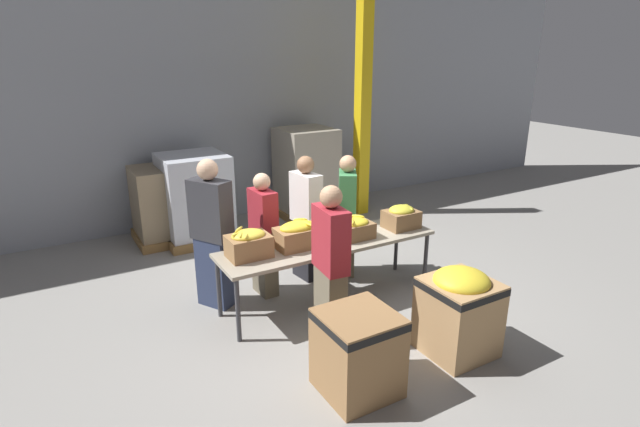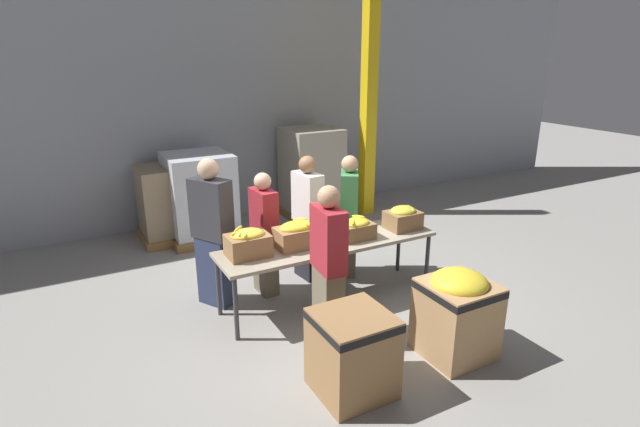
{
  "view_description": "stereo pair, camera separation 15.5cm",
  "coord_description": "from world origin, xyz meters",
  "px_view_note": "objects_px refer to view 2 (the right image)",
  "views": [
    {
      "loc": [
        -2.77,
        -4.58,
        2.89
      ],
      "look_at": [
        -0.11,
        0.01,
        1.11
      ],
      "focal_mm": 28.0,
      "sensor_mm": 36.0,
      "label": 1
    },
    {
      "loc": [
        -2.64,
        -4.66,
        2.89
      ],
      "look_at": [
        -0.11,
        0.01,
        1.11
      ],
      "focal_mm": 28.0,
      "sensor_mm": 36.0,
      "label": 2
    }
  ],
  "objects_px": {
    "volunteer_0": "(349,217)",
    "support_pillar": "(369,102)",
    "banana_box_3": "(403,217)",
    "pallet_stack_1": "(312,173)",
    "volunteer_3": "(213,234)",
    "pallet_stack_2": "(200,197)",
    "sorting_table": "(329,246)",
    "volunteer_4": "(308,219)",
    "banana_box_2": "(356,229)",
    "donation_bin_1": "(457,311)",
    "volunteer_2": "(265,235)",
    "pallet_stack_0": "(168,204)",
    "donation_bin_0": "(352,351)",
    "banana_box_1": "(298,234)",
    "volunteer_1": "(328,266)",
    "banana_box_0": "(248,243)"
  },
  "relations": [
    {
      "from": "banana_box_0",
      "to": "pallet_stack_0",
      "type": "xyz_separation_m",
      "value": [
        -0.23,
        2.91,
        -0.33
      ]
    },
    {
      "from": "sorting_table",
      "to": "volunteer_3",
      "type": "bearing_deg",
      "value": 153.71
    },
    {
      "from": "support_pillar",
      "to": "volunteer_3",
      "type": "bearing_deg",
      "value": -149.64
    },
    {
      "from": "banana_box_3",
      "to": "pallet_stack_1",
      "type": "relative_size",
      "value": 0.26
    },
    {
      "from": "pallet_stack_1",
      "to": "banana_box_3",
      "type": "bearing_deg",
      "value": -95.51
    },
    {
      "from": "banana_box_1",
      "to": "volunteer_0",
      "type": "xyz_separation_m",
      "value": [
        0.99,
        0.52,
        -0.11
      ]
    },
    {
      "from": "sorting_table",
      "to": "donation_bin_0",
      "type": "relative_size",
      "value": 3.48
    },
    {
      "from": "banana_box_2",
      "to": "volunteer_3",
      "type": "bearing_deg",
      "value": 156.82
    },
    {
      "from": "banana_box_3",
      "to": "volunteer_4",
      "type": "height_order",
      "value": "volunteer_4"
    },
    {
      "from": "sorting_table",
      "to": "pallet_stack_0",
      "type": "distance_m",
      "value": 3.2
    },
    {
      "from": "banana_box_1",
      "to": "pallet_stack_2",
      "type": "xyz_separation_m",
      "value": [
        -0.36,
        2.75,
        -0.24
      ]
    },
    {
      "from": "donation_bin_0",
      "to": "donation_bin_1",
      "type": "height_order",
      "value": "donation_bin_1"
    },
    {
      "from": "donation_bin_0",
      "to": "volunteer_1",
      "type": "bearing_deg",
      "value": 74.76
    },
    {
      "from": "banana_box_3",
      "to": "volunteer_4",
      "type": "distance_m",
      "value": 1.2
    },
    {
      "from": "volunteer_0",
      "to": "volunteer_4",
      "type": "bearing_deg",
      "value": -74.27
    },
    {
      "from": "volunteer_2",
      "to": "volunteer_3",
      "type": "xyz_separation_m",
      "value": [
        -0.62,
        0.02,
        0.11
      ]
    },
    {
      "from": "volunteer_4",
      "to": "banana_box_2",
      "type": "bearing_deg",
      "value": 10.87
    },
    {
      "from": "sorting_table",
      "to": "pallet_stack_1",
      "type": "bearing_deg",
      "value": 65.95
    },
    {
      "from": "pallet_stack_0",
      "to": "volunteer_1",
      "type": "bearing_deg",
      "value": -77.93
    },
    {
      "from": "sorting_table",
      "to": "pallet_stack_0",
      "type": "height_order",
      "value": "pallet_stack_0"
    },
    {
      "from": "banana_box_3",
      "to": "pallet_stack_0",
      "type": "xyz_separation_m",
      "value": [
        -2.21,
        3.01,
        -0.32
      ]
    },
    {
      "from": "volunteer_0",
      "to": "volunteer_3",
      "type": "bearing_deg",
      "value": -59.38
    },
    {
      "from": "banana_box_2",
      "to": "donation_bin_0",
      "type": "relative_size",
      "value": 0.55
    },
    {
      "from": "pallet_stack_0",
      "to": "pallet_stack_2",
      "type": "bearing_deg",
      "value": -22.61
    },
    {
      "from": "donation_bin_1",
      "to": "pallet_stack_1",
      "type": "xyz_separation_m",
      "value": [
        0.76,
        4.48,
        0.3
      ]
    },
    {
      "from": "donation_bin_1",
      "to": "banana_box_0",
      "type": "bearing_deg",
      "value": 133.54
    },
    {
      "from": "banana_box_2",
      "to": "donation_bin_1",
      "type": "bearing_deg",
      "value": -81.21
    },
    {
      "from": "banana_box_1",
      "to": "pallet_stack_1",
      "type": "height_order",
      "value": "pallet_stack_1"
    },
    {
      "from": "sorting_table",
      "to": "banana_box_3",
      "type": "distance_m",
      "value": 1.04
    },
    {
      "from": "sorting_table",
      "to": "donation_bin_1",
      "type": "height_order",
      "value": "donation_bin_1"
    },
    {
      "from": "sorting_table",
      "to": "volunteer_1",
      "type": "relative_size",
      "value": 1.58
    },
    {
      "from": "volunteer_4",
      "to": "banana_box_3",
      "type": "bearing_deg",
      "value": 44.93
    },
    {
      "from": "banana_box_3",
      "to": "donation_bin_1",
      "type": "height_order",
      "value": "banana_box_3"
    },
    {
      "from": "volunteer_0",
      "to": "volunteer_2",
      "type": "relative_size",
      "value": 1.06
    },
    {
      "from": "banana_box_1",
      "to": "volunteer_4",
      "type": "bearing_deg",
      "value": 55.14
    },
    {
      "from": "volunteer_4",
      "to": "banana_box_1",
      "type": "bearing_deg",
      "value": -41.34
    },
    {
      "from": "banana_box_2",
      "to": "banana_box_3",
      "type": "relative_size",
      "value": 1.03
    },
    {
      "from": "support_pillar",
      "to": "pallet_stack_1",
      "type": "xyz_separation_m",
      "value": [
        -0.93,
        0.35,
        -1.23
      ]
    },
    {
      "from": "banana_box_2",
      "to": "banana_box_3",
      "type": "height_order",
      "value": "banana_box_3"
    },
    {
      "from": "volunteer_2",
      "to": "banana_box_3",
      "type": "bearing_deg",
      "value": 66.02
    },
    {
      "from": "volunteer_0",
      "to": "support_pillar",
      "type": "height_order",
      "value": "support_pillar"
    },
    {
      "from": "volunteer_4",
      "to": "volunteer_1",
      "type": "bearing_deg",
      "value": -25.7
    },
    {
      "from": "volunteer_4",
      "to": "volunteer_3",
      "type": "bearing_deg",
      "value": -91.17
    },
    {
      "from": "volunteer_3",
      "to": "pallet_stack_2",
      "type": "xyz_separation_m",
      "value": [
        0.45,
        2.19,
        -0.2
      ]
    },
    {
      "from": "banana_box_3",
      "to": "pallet_stack_1",
      "type": "xyz_separation_m",
      "value": [
        0.29,
        2.99,
        -0.13
      ]
    },
    {
      "from": "banana_box_1",
      "to": "banana_box_2",
      "type": "bearing_deg",
      "value": -7.64
    },
    {
      "from": "support_pillar",
      "to": "pallet_stack_1",
      "type": "distance_m",
      "value": 1.58
    },
    {
      "from": "donation_bin_0",
      "to": "volunteer_3",
      "type": "bearing_deg",
      "value": 104.68
    },
    {
      "from": "donation_bin_1",
      "to": "volunteer_0",
      "type": "bearing_deg",
      "value": 88.45
    },
    {
      "from": "donation_bin_1",
      "to": "pallet_stack_2",
      "type": "height_order",
      "value": "pallet_stack_2"
    }
  ]
}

